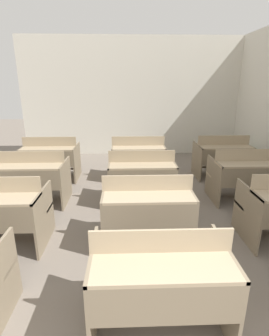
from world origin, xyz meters
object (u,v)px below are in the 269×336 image
Objects in this scene: bench_front_center at (160,279)px; bench_second_center at (147,209)px; bench_third_left at (32,177)px; bench_back_right at (222,156)px; bench_back_left at (51,158)px; bench_third_center at (142,176)px; wastepaper_bin at (245,159)px; bench_third_right at (245,174)px; bench_back_center at (138,157)px.

bench_front_center is 1.20m from bench_second_center.
bench_back_right is (3.58, 1.18, 0.00)m from bench_third_left.
bench_back_right is (3.59, 0.01, 0.00)m from bench_back_left.
bench_second_center and bench_back_right have the same top height.
bench_back_right is at bearing 33.98° from bench_third_center.
bench_third_center is 2.15m from bench_back_right.
bench_front_center and bench_second_center have the same top height.
bench_third_left is 1.79m from bench_third_center.
bench_second_center is at bearing -126.78° from bench_back_right.
bench_back_left is at bearing -171.23° from wastepaper_bin.
bench_back_left is 1.00× the size of bench_back_right.
bench_third_right is at bearing 34.59° from bench_second_center.
bench_back_left is (-1.80, 2.38, 0.00)m from bench_second_center.
bench_third_right is 2.72× the size of wastepaper_bin.
bench_front_center is 4.02m from bench_back_right.
bench_back_left and bench_back_center have the same top height.
bench_third_center is 2.16m from bench_back_left.
bench_front_center is 1.00× the size of bench_back_left.
wastepaper_bin is at bearing 8.77° from bench_back_left.
bench_second_center is 1.00× the size of bench_third_center.
bench_front_center and bench_back_left have the same top height.
bench_third_left is at bearing -89.39° from bench_back_left.
bench_second_center is at bearing -130.53° from wastepaper_bin.
bench_back_center is 2.72m from wastepaper_bin.
bench_third_left and bench_back_center have the same top height.
wastepaper_bin is at bearing 58.46° from bench_front_center.
bench_third_left is 1.00× the size of bench_back_right.
bench_third_center and bench_back_center have the same top height.
bench_second_center is (-0.00, 1.20, 0.00)m from bench_front_center.
bench_third_right and bench_back_left have the same top height.
bench_back_left is at bearing 127.07° from bench_second_center.
bench_second_center is 4.04m from wastepaper_bin.
bench_third_left is 2.72× the size of wastepaper_bin.
bench_third_center reaches higher than wastepaper_bin.
wastepaper_bin is at bearing 14.82° from bench_back_center.
bench_back_center is 1.79m from bench_back_right.
wastepaper_bin is at bearing 35.60° from bench_third_center.
bench_front_center is at bearing -126.06° from bench_third_right.
bench_second_center is 2.99m from bench_back_right.
bench_front_center is 1.00× the size of bench_second_center.
bench_front_center and bench_third_left have the same top height.
bench_back_right is at bearing 0.23° from bench_back_left.
bench_third_right and bench_back_center have the same top height.
bench_back_right is at bearing -141.14° from wastepaper_bin.
bench_third_left is (-1.79, 1.21, 0.00)m from bench_second_center.
bench_front_center is at bearing -121.54° from wastepaper_bin.
bench_back_center is at bearing -179.22° from bench_back_right.
bench_third_left is 1.17m from bench_back_left.
bench_third_left is at bearing 126.53° from bench_front_center.
bench_third_right is (1.76, 2.42, 0.00)m from bench_front_center.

